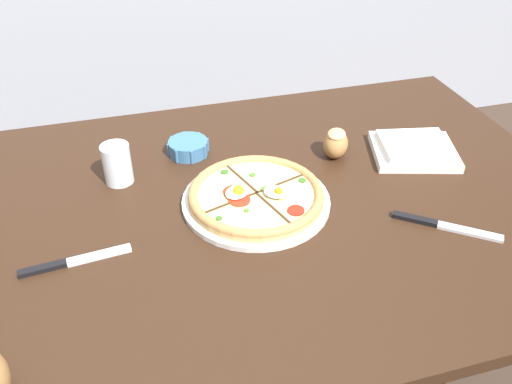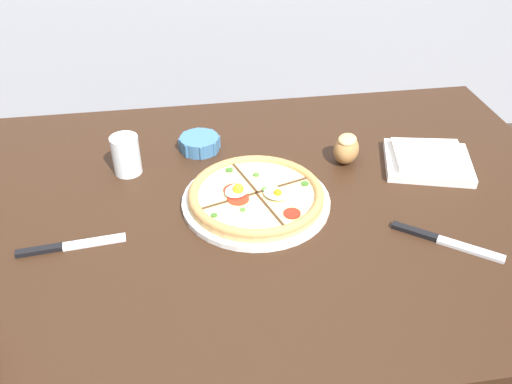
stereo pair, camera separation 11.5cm
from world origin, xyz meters
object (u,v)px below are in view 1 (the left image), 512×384
(napkin_folded, at_px, (414,149))
(bread_piece_far, at_px, (336,143))
(knife_spare, at_px, (74,261))
(knife_main, at_px, (445,226))
(dining_table, at_px, (249,235))
(water_glass, at_px, (118,166))
(pizza, at_px, (256,196))
(ramekin_bowl, at_px, (188,147))

(napkin_folded, relative_size, bread_piece_far, 2.42)
(napkin_folded, bearing_deg, knife_spare, -168.15)
(bread_piece_far, height_order, knife_main, bread_piece_far)
(dining_table, relative_size, knife_spare, 7.12)
(knife_spare, xyz_separation_m, water_glass, (0.10, 0.25, 0.04))
(dining_table, xyz_separation_m, pizza, (0.02, 0.00, 0.10))
(dining_table, height_order, knife_spare, knife_spare)
(bread_piece_far, xyz_separation_m, water_glass, (-0.51, 0.03, 0.00))
(dining_table, distance_m, ramekin_bowl, 0.28)
(knife_spare, bearing_deg, napkin_folded, 6.19)
(dining_table, height_order, water_glass, water_glass)
(dining_table, relative_size, water_glass, 15.90)
(bread_piece_far, bearing_deg, napkin_folded, -14.67)
(pizza, xyz_separation_m, bread_piece_far, (0.24, 0.13, 0.02))
(bread_piece_far, bearing_deg, ramekin_bowl, 162.40)
(knife_main, bearing_deg, knife_spare, -150.50)
(knife_main, relative_size, knife_spare, 0.89)
(water_glass, bearing_deg, knife_main, -29.40)
(napkin_folded, xyz_separation_m, knife_main, (-0.08, -0.27, -0.01))
(napkin_folded, relative_size, water_glass, 2.53)
(ramekin_bowl, distance_m, bread_piece_far, 0.36)
(dining_table, relative_size, pizza, 4.64)
(napkin_folded, height_order, water_glass, water_glass)
(pizza, height_order, water_glass, water_glass)
(dining_table, xyz_separation_m, knife_spare, (-0.36, -0.08, 0.09))
(pizza, bearing_deg, bread_piece_far, 29.18)
(pizza, bearing_deg, water_glass, 148.82)
(ramekin_bowl, bearing_deg, bread_piece_far, -17.60)
(ramekin_bowl, bearing_deg, knife_spare, -130.16)
(ramekin_bowl, height_order, napkin_folded, same)
(bread_piece_far, bearing_deg, knife_main, -70.99)
(ramekin_bowl, xyz_separation_m, water_glass, (-0.17, -0.07, 0.02))
(ramekin_bowl, xyz_separation_m, bread_piece_far, (0.34, -0.11, 0.02))
(dining_table, xyz_separation_m, knife_main, (0.36, -0.18, 0.09))
(knife_spare, bearing_deg, water_glass, 62.02)
(ramekin_bowl, distance_m, napkin_folded, 0.55)
(knife_spare, bearing_deg, ramekin_bowl, 44.19)
(dining_table, bearing_deg, napkin_folded, 10.76)
(ramekin_bowl, distance_m, water_glass, 0.19)
(knife_main, xyz_separation_m, water_glass, (-0.62, 0.35, 0.04))
(ramekin_bowl, height_order, water_glass, water_glass)
(napkin_folded, bearing_deg, pizza, -168.86)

